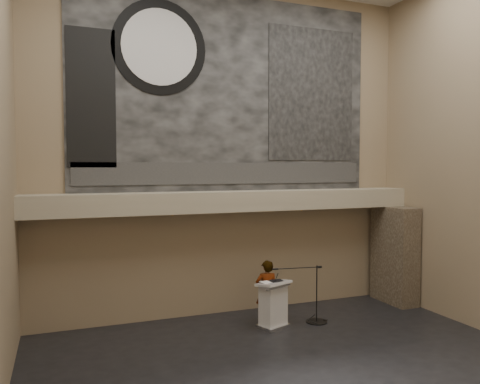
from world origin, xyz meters
name	(u,v)px	position (x,y,z in m)	size (l,w,h in m)	color
floor	(303,374)	(0.00, 0.00, 0.00)	(10.00, 10.00, 0.00)	black
wall_back	(229,150)	(0.00, 4.00, 4.25)	(10.00, 0.02, 8.50)	#897357
soffit	(234,201)	(0.00, 3.60, 2.95)	(10.00, 0.80, 0.50)	gray
sprinkler_left	(173,215)	(-1.60, 3.55, 2.67)	(0.04, 0.04, 0.06)	#B2893D
sprinkler_right	(302,210)	(1.90, 3.55, 2.67)	(0.04, 0.04, 0.06)	#B2893D
banner	(229,94)	(0.00, 3.97, 5.70)	(8.00, 0.05, 5.00)	black
banner_text_strip	(230,173)	(0.00, 3.93, 3.65)	(7.76, 0.02, 0.55)	#2B2B2B
banner_clock_rim	(160,47)	(-1.80, 3.93, 6.70)	(2.30, 2.30, 0.02)	black
banner_clock_face	(160,47)	(-1.80, 3.91, 6.70)	(1.84, 1.84, 0.02)	silver
banner_building_print	(312,95)	(2.40, 3.93, 5.80)	(2.60, 0.02, 3.60)	black
banner_brick_print	(91,98)	(-3.40, 3.93, 5.40)	(1.10, 0.02, 3.20)	black
stone_pier	(395,255)	(4.65, 3.15, 1.35)	(0.60, 1.40, 2.70)	#3F3327
lectern	(273,305)	(0.55, 2.45, 0.55)	(0.89, 0.76, 1.14)	silver
binder	(277,281)	(0.63, 2.43, 1.12)	(0.27, 0.22, 0.04)	black
papers	(267,282)	(0.38, 2.44, 1.10)	(0.23, 0.32, 0.01)	white
speaker_person	(267,291)	(0.56, 2.84, 0.77)	(0.56, 0.37, 1.54)	white
mic_stand	(315,314)	(1.68, 2.43, 0.20)	(1.37, 0.52, 1.41)	black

